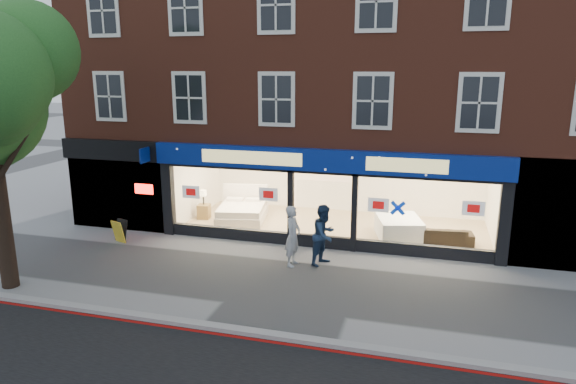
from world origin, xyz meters
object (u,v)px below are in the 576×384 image
at_px(pedestrian_grey, 293,236).
at_px(mattress_stack, 399,228).
at_px(a_board, 120,231).
at_px(display_bed, 242,211).
at_px(pedestrian_blue, 324,235).
at_px(sofa, 443,235).

bearing_deg(pedestrian_grey, mattress_stack, -36.07).
distance_m(mattress_stack, a_board, 9.48).
height_order(display_bed, a_board, display_bed).
xyz_separation_m(a_board, pedestrian_blue, (7.06, -0.09, 0.53)).
height_order(sofa, pedestrian_blue, pedestrian_blue).
relative_size(mattress_stack, sofa, 1.09).
bearing_deg(pedestrian_grey, pedestrian_blue, -63.18).
relative_size(pedestrian_grey, pedestrian_blue, 0.99).
bearing_deg(mattress_stack, pedestrian_grey, -132.45).
xyz_separation_m(mattress_stack, pedestrian_blue, (-2.02, -2.84, 0.47)).
bearing_deg(a_board, sofa, 32.47).
xyz_separation_m(sofa, pedestrian_blue, (-3.49, -2.60, 0.54)).
distance_m(sofa, pedestrian_grey, 5.29).
xyz_separation_m(sofa, pedestrian_grey, (-4.37, -2.93, 0.54)).
height_order(display_bed, mattress_stack, display_bed).
relative_size(display_bed, pedestrian_grey, 1.31).
bearing_deg(display_bed, a_board, -145.30).
relative_size(display_bed, sofa, 1.26).
bearing_deg(sofa, a_board, 6.67).
bearing_deg(mattress_stack, display_bed, 175.23).
distance_m(a_board, pedestrian_blue, 7.08).
height_order(mattress_stack, pedestrian_grey, pedestrian_grey).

